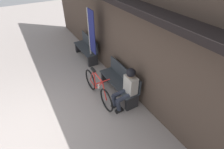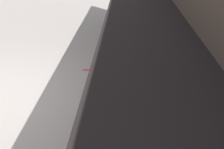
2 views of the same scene
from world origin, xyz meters
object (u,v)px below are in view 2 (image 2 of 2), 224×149
(person_seated, at_px, (120,86))
(park_bench_near, at_px, (125,83))
(park_bench_far, at_px, (126,41))
(banner_pole, at_px, (125,20))
(bicycle, at_px, (96,80))

(person_seated, bearing_deg, park_bench_near, 168.24)
(park_bench_far, relative_size, banner_pole, 0.66)
(person_seated, height_order, banner_pole, banner_pole)
(park_bench_far, bearing_deg, bicycle, -16.14)
(park_bench_near, height_order, bicycle, bicycle)
(park_bench_near, xyz_separation_m, person_seated, (0.51, -0.11, 0.28))
(bicycle, relative_size, person_seated, 1.39)
(person_seated, bearing_deg, bicycle, -139.39)
(bicycle, xyz_separation_m, banner_pole, (-1.53, 0.58, 0.84))
(park_bench_far, bearing_deg, banner_pole, -4.84)
(park_bench_near, height_order, person_seated, person_seated)
(person_seated, distance_m, banner_pole, 2.22)
(park_bench_near, height_order, banner_pole, banner_pole)
(park_bench_near, relative_size, banner_pole, 0.73)
(person_seated, bearing_deg, banner_pole, 178.69)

